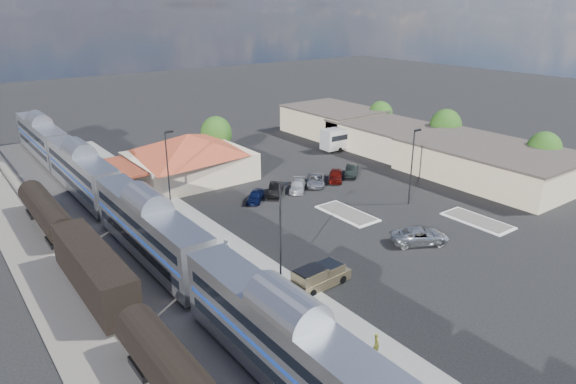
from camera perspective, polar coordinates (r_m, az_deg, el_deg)
ground at (r=54.42m, az=4.91°, el=-4.08°), size 280.00×280.00×0.00m
railbed at (r=51.59m, az=-19.36°, el=-6.57°), size 16.00×100.00×0.12m
platform at (r=52.77m, az=-9.38°, el=-4.98°), size 5.50×92.00×0.18m
passenger_train at (r=48.31m, az=-15.11°, el=-4.26°), size 3.00×104.00×5.55m
freight_cars at (r=44.72m, az=-20.80°, el=-8.32°), size 2.80×46.00×4.00m
station_depot at (r=70.00m, az=-10.98°, el=3.90°), size 18.35×12.24×6.20m
buildings_east at (r=82.26m, az=13.16°, el=5.54°), size 14.40×51.40×4.80m
traffic_island_south at (r=58.22m, az=6.58°, el=-2.37°), size 3.30×7.50×0.21m
traffic_island_north at (r=59.61m, az=20.30°, el=-3.00°), size 3.30×7.50×0.21m
lamp_plat_s at (r=41.72m, az=-0.75°, el=-3.77°), size 1.08×0.25×9.00m
lamp_plat_n at (r=59.89m, az=-13.19°, el=3.19°), size 1.08×0.25×9.00m
lamp_lot at (r=60.84m, az=13.68°, el=3.41°), size 1.08×0.25×9.00m
tree_east_a at (r=77.04m, az=26.55°, el=4.20°), size 4.56×4.56×6.42m
tree_east_b at (r=85.05m, az=17.10°, el=7.00°), size 4.94×4.94×6.96m
tree_east_c at (r=93.91m, az=10.22°, el=8.45°), size 4.41×4.41×6.21m
tree_depot at (r=78.26m, az=-7.99°, el=6.46°), size 4.71×4.71×6.63m
pickup_truck at (r=43.47m, az=3.63°, el=-9.33°), size 5.54×2.33×1.87m
suv at (r=52.34m, az=14.45°, el=-4.75°), size 6.27×5.06×1.59m
coach_bus at (r=85.07m, az=7.07°, el=6.26°), size 11.36×2.75×3.62m
person_a at (r=36.05m, az=9.80°, el=-16.31°), size 0.57×0.69×1.63m
person_b at (r=47.98m, az=-6.92°, el=-6.20°), size 0.84×0.99×1.80m
parked_car_a at (r=61.50m, az=-3.64°, el=-0.44°), size 3.97×3.94×1.36m
parked_car_b at (r=63.39m, az=-1.37°, el=0.29°), size 4.19×4.44×1.49m
parked_car_c at (r=64.98m, az=1.09°, el=0.70°), size 4.30×4.42×1.27m
parked_car_d at (r=67.09m, az=3.10°, el=1.34°), size 4.85×5.15×1.35m
parked_car_e at (r=68.84m, az=5.32°, el=1.83°), size 4.25×4.38×1.48m
parked_car_f at (r=71.13m, az=7.09°, el=2.37°), size 4.42×4.24×1.50m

